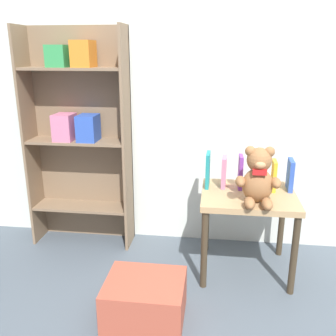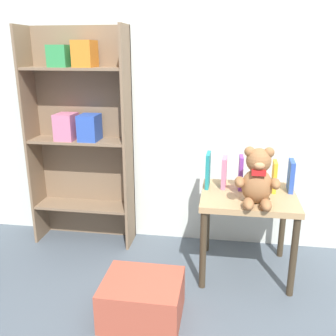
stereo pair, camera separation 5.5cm
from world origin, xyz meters
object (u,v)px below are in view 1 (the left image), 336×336
Objects in this scene: book_standing_purple at (240,172)px; book_standing_yellow at (274,176)px; book_standing_teal at (208,170)px; book_standing_pink at (224,172)px; storage_bin at (145,299)px; display_table at (248,205)px; teddy_bear at (258,178)px; bookshelf_side at (79,129)px; book_standing_orange at (257,173)px; book_standing_blue at (290,175)px.

book_standing_purple reaches higher than book_standing_yellow.
book_standing_pink is at bearing 6.52° from book_standing_teal.
book_standing_teal is at bearing 65.18° from storage_bin.
book_standing_yellow is 0.46× the size of storage_bin.
book_standing_pink is at bearing 145.31° from display_table.
teddy_bear reaches higher than display_table.
bookshelf_side is at bearing 169.83° from book_standing_teal.
storage_bin is at bearing -129.62° from book_standing_purple.
book_standing_purple reaches higher than storage_bin.
book_standing_purple is at bearing -169.92° from book_standing_orange.
book_standing_blue is at bearing 47.79° from teddy_bear.
storage_bin is (-0.30, -0.64, -0.53)m from book_standing_teal.
book_standing_purple is at bearing -0.78° from book_standing_teal.
book_standing_teal is at bearing -11.68° from bookshelf_side.
teddy_bear reaches higher than book_standing_blue.
book_standing_purple is (0.21, -0.01, -0.00)m from book_standing_teal.
book_standing_pink is 0.92× the size of book_standing_purple.
book_standing_blue reaches higher than display_table.
book_standing_teal reaches higher than book_standing_pink.
book_standing_yellow is at bearing -1.09° from book_standing_teal.
teddy_bear is 1.73× the size of book_standing_yellow.
display_table is 0.21m from book_standing_purple.
display_table is at bearing -150.94° from book_standing_yellow.
book_standing_purple is at bearing 51.58° from storage_bin.
book_standing_pink is at bearing 169.26° from book_standing_purple.
book_standing_orange reaches higher than display_table.
bookshelf_side is at bearing 172.72° from book_standing_pink.
storage_bin is (0.61, -0.83, -0.74)m from bookshelf_side.
book_standing_blue is at bearing -7.35° from bookshelf_side.
book_standing_pink is 1.01× the size of book_standing_blue.
teddy_bear is 1.55× the size of book_standing_purple.
book_standing_pink is 1.03× the size of book_standing_yellow.
book_standing_pink is at bearing 58.45° from storage_bin.
book_standing_yellow is at bearing 41.34° from storage_bin.
book_standing_purple is at bearing -6.78° from book_standing_pink.
book_standing_yellow is (0.21, -0.01, -0.01)m from book_standing_purple.
book_standing_blue is (0.51, 0.00, -0.01)m from book_standing_teal.
storage_bin is at bearing -53.47° from bookshelf_side.
book_standing_teal is 0.88m from storage_bin.
book_standing_pink is 0.21m from book_standing_orange.
book_standing_teal is at bearing -177.61° from book_standing_orange.
book_standing_purple is at bearing 109.73° from teddy_bear.
bookshelf_side is 2.68× the size of display_table.
book_standing_pink is (1.01, -0.18, -0.22)m from bookshelf_side.
teddy_bear is at bearing -77.29° from display_table.
book_standing_orange is 1.03m from storage_bin.
bookshelf_side is 1.25m from book_standing_orange.
book_standing_yellow is at bearing 61.53° from teddy_bear.
book_standing_yellow is at bearing -8.90° from bookshelf_side.
book_standing_orange is 0.11m from book_standing_yellow.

